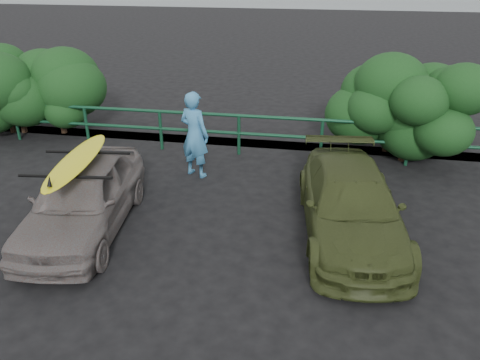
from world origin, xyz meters
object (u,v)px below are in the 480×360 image
object	(u,v)px
sedan	(83,198)
man	(195,135)
surfboard	(77,160)
guardrail	(199,132)
olive_vehicle	(351,205)

from	to	relation	value
sedan	man	distance (m)	2.94
man	surfboard	distance (m)	2.94
guardrail	olive_vehicle	distance (m)	4.84
guardrail	surfboard	distance (m)	4.17
guardrail	sedan	size ratio (longest dim) A/B	3.78
sedan	surfboard	world-z (taller)	surfboard
guardrail	man	distance (m)	1.45
sedan	surfboard	distance (m)	0.72
olive_vehicle	sedan	bearing A→B (deg)	-178.34
guardrail	sedan	distance (m)	4.09
sedan	olive_vehicle	size ratio (longest dim) A/B	0.92
guardrail	olive_vehicle	size ratio (longest dim) A/B	3.49
sedan	guardrail	bearing A→B (deg)	68.01
guardrail	sedan	xyz separation A→B (m)	(-1.10, -3.94, 0.11)
olive_vehicle	man	size ratio (longest dim) A/B	2.09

